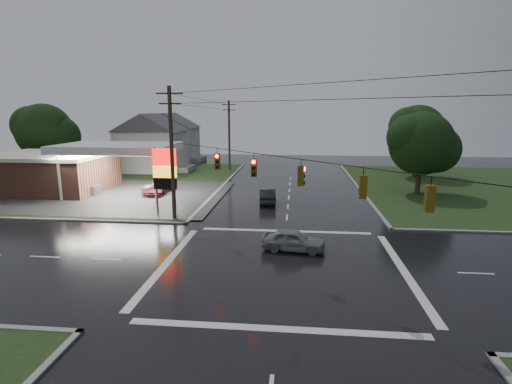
# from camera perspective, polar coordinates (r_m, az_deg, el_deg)

# --- Properties ---
(ground) EXTENTS (120.00, 120.00, 0.00)m
(ground) POSITION_cam_1_polar(r_m,az_deg,el_deg) (24.18, 3.79, -10.49)
(ground) COLOR black
(ground) RESTS_ON ground
(grass_nw) EXTENTS (36.00, 36.00, 0.08)m
(grass_nw) POSITION_cam_1_polar(r_m,az_deg,el_deg) (56.00, -22.80, 1.41)
(grass_nw) COLOR #1E3015
(grass_nw) RESTS_ON ground
(gas_station) EXTENTS (26.20, 18.00, 5.60)m
(gas_station) POSITION_cam_1_polar(r_m,az_deg,el_deg) (50.09, -26.09, 2.94)
(gas_station) COLOR #2D2D2D
(gas_station) RESTS_ON ground
(pylon_sign) EXTENTS (2.00, 0.35, 6.00)m
(pylon_sign) POSITION_cam_1_polar(r_m,az_deg,el_deg) (35.11, -12.89, 3.01)
(pylon_sign) COLOR #59595E
(pylon_sign) RESTS_ON ground
(utility_pole_nw) EXTENTS (2.20, 0.32, 11.00)m
(utility_pole_nw) POSITION_cam_1_polar(r_m,az_deg,el_deg) (33.65, -11.94, 5.63)
(utility_pole_nw) COLOR #382619
(utility_pole_nw) RESTS_ON ground
(utility_pole_n) EXTENTS (2.20, 0.32, 10.50)m
(utility_pole_n) POSITION_cam_1_polar(r_m,az_deg,el_deg) (61.35, -3.85, 8.22)
(utility_pole_n) COLOR #382619
(utility_pole_n) RESTS_ON ground
(traffic_signals) EXTENTS (26.87, 26.87, 1.47)m
(traffic_signals) POSITION_cam_1_polar(r_m,az_deg,el_deg) (22.54, 4.05, 4.94)
(traffic_signals) COLOR black
(traffic_signals) RESTS_ON ground
(house_near) EXTENTS (11.05, 8.48, 8.60)m
(house_near) POSITION_cam_1_polar(r_m,az_deg,el_deg) (62.45, -14.64, 6.96)
(house_near) COLOR silver
(house_near) RESTS_ON ground
(house_far) EXTENTS (11.05, 8.48, 8.60)m
(house_far) POSITION_cam_1_polar(r_m,az_deg,el_deg) (74.09, -12.16, 7.75)
(house_far) COLOR silver
(house_far) RESTS_ON ground
(tree_nw_behind) EXTENTS (8.93, 7.60, 10.00)m
(tree_nw_behind) POSITION_cam_1_polar(r_m,az_deg,el_deg) (62.81, -27.87, 7.65)
(tree_nw_behind) COLOR black
(tree_nw_behind) RESTS_ON ground
(tree_ne_near) EXTENTS (7.99, 6.80, 8.98)m
(tree_ne_near) POSITION_cam_1_polar(r_m,az_deg,el_deg) (46.52, 22.70, 6.38)
(tree_ne_near) COLOR black
(tree_ne_near) RESTS_ON ground
(tree_ne_far) EXTENTS (8.46, 7.20, 9.80)m
(tree_ne_far) POSITION_cam_1_polar(r_m,az_deg,el_deg) (58.82, 22.23, 7.94)
(tree_ne_far) COLOR black
(tree_ne_far) RESTS_ON ground
(car_north) EXTENTS (1.97, 4.59, 1.47)m
(car_north) POSITION_cam_1_polar(r_m,az_deg,el_deg) (39.68, 1.62, -0.53)
(car_north) COLOR black
(car_north) RESTS_ON ground
(car_crossing) EXTENTS (4.32, 2.21, 1.41)m
(car_crossing) POSITION_cam_1_polar(r_m,az_deg,el_deg) (26.51, 5.37, -6.87)
(car_crossing) COLOR gray
(car_crossing) RESTS_ON ground
(car_pump) EXTENTS (2.06, 4.91, 1.42)m
(car_pump) POSITION_cam_1_polar(r_m,az_deg,el_deg) (44.94, -13.79, 0.54)
(car_pump) COLOR #59141A
(car_pump) RESTS_ON ground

